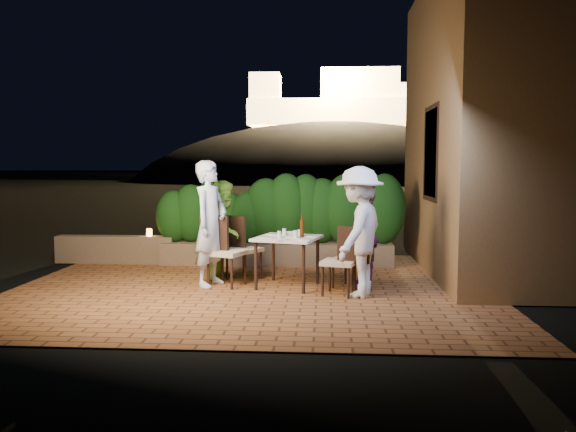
# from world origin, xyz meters

# --- Properties ---
(ground) EXTENTS (400.00, 400.00, 0.00)m
(ground) POSITION_xyz_m (0.00, 0.00, -0.02)
(ground) COLOR black
(ground) RESTS_ON ground
(terrace_floor) EXTENTS (7.00, 6.00, 0.15)m
(terrace_floor) POSITION_xyz_m (0.00, 0.50, -0.07)
(terrace_floor) COLOR brown
(terrace_floor) RESTS_ON ground
(building_wall) EXTENTS (1.60, 5.00, 5.00)m
(building_wall) POSITION_xyz_m (3.60, 2.00, 2.50)
(building_wall) COLOR olive
(building_wall) RESTS_ON ground
(window_pane) EXTENTS (0.08, 1.00, 1.40)m
(window_pane) POSITION_xyz_m (2.82, 1.50, 2.00)
(window_pane) COLOR black
(window_pane) RESTS_ON building_wall
(window_frame) EXTENTS (0.06, 1.15, 1.55)m
(window_frame) POSITION_xyz_m (2.81, 1.50, 2.00)
(window_frame) COLOR black
(window_frame) RESTS_ON building_wall
(planter) EXTENTS (4.20, 0.55, 0.40)m
(planter) POSITION_xyz_m (0.20, 2.30, 0.20)
(planter) COLOR brown
(planter) RESTS_ON ground
(hedge) EXTENTS (4.00, 0.70, 1.10)m
(hedge) POSITION_xyz_m (0.20, 2.30, 0.95)
(hedge) COLOR #11390F
(hedge) RESTS_ON planter
(parapet) EXTENTS (2.20, 0.30, 0.50)m
(parapet) POSITION_xyz_m (-2.80, 2.30, 0.25)
(parapet) COLOR brown
(parapet) RESTS_ON ground
(hill) EXTENTS (52.00, 40.00, 22.00)m
(hill) POSITION_xyz_m (2.00, 60.00, -4.00)
(hill) COLOR black
(hill) RESTS_ON ground
(fortress) EXTENTS (26.00, 8.00, 8.00)m
(fortress) POSITION_xyz_m (2.00, 60.00, 10.50)
(fortress) COLOR #FFCC7A
(fortress) RESTS_ON hill
(dining_table) EXTENTS (1.08, 1.08, 0.75)m
(dining_table) POSITION_xyz_m (0.53, 0.45, 0.38)
(dining_table) COLOR white
(dining_table) RESTS_ON ground
(plate_nw) EXTENTS (0.21, 0.21, 0.01)m
(plate_nw) POSITION_xyz_m (0.22, 0.32, 0.76)
(plate_nw) COLOR white
(plate_nw) RESTS_ON dining_table
(plate_sw) EXTENTS (0.24, 0.24, 0.01)m
(plate_sw) POSITION_xyz_m (0.31, 0.70, 0.76)
(plate_sw) COLOR white
(plate_sw) RESTS_ON dining_table
(plate_ne) EXTENTS (0.22, 0.22, 0.01)m
(plate_ne) POSITION_xyz_m (0.77, 0.15, 0.76)
(plate_ne) COLOR white
(plate_ne) RESTS_ON dining_table
(plate_se) EXTENTS (0.23, 0.23, 0.01)m
(plate_se) POSITION_xyz_m (0.87, 0.56, 0.76)
(plate_se) COLOR white
(plate_se) RESTS_ON dining_table
(plate_centre) EXTENTS (0.19, 0.19, 0.01)m
(plate_centre) POSITION_xyz_m (0.57, 0.47, 0.76)
(plate_centre) COLOR white
(plate_centre) RESTS_ON dining_table
(plate_front) EXTENTS (0.21, 0.21, 0.01)m
(plate_front) POSITION_xyz_m (0.47, 0.10, 0.76)
(plate_front) COLOR white
(plate_front) RESTS_ON dining_table
(glass_nw) EXTENTS (0.06, 0.06, 0.10)m
(glass_nw) POSITION_xyz_m (0.41, 0.35, 0.80)
(glass_nw) COLOR silver
(glass_nw) RESTS_ON dining_table
(glass_sw) EXTENTS (0.06, 0.06, 0.11)m
(glass_sw) POSITION_xyz_m (0.47, 0.61, 0.80)
(glass_sw) COLOR silver
(glass_sw) RESTS_ON dining_table
(glass_ne) EXTENTS (0.07, 0.07, 0.11)m
(glass_ne) POSITION_xyz_m (0.65, 0.32, 0.81)
(glass_ne) COLOR silver
(glass_ne) RESTS_ON dining_table
(glass_se) EXTENTS (0.06, 0.06, 0.10)m
(glass_se) POSITION_xyz_m (0.70, 0.56, 0.80)
(glass_se) COLOR silver
(glass_se) RESTS_ON dining_table
(beer_bottle) EXTENTS (0.06, 0.06, 0.33)m
(beer_bottle) POSITION_xyz_m (0.74, 0.46, 0.92)
(beer_bottle) COLOR #43240B
(beer_bottle) RESTS_ON dining_table
(bowl) EXTENTS (0.18, 0.18, 0.04)m
(bowl) POSITION_xyz_m (0.56, 0.71, 0.77)
(bowl) COLOR white
(bowl) RESTS_ON dining_table
(chair_left_front) EXTENTS (0.63, 0.63, 1.05)m
(chair_left_front) POSITION_xyz_m (-0.38, 0.46, 0.53)
(chair_left_front) COLOR black
(chair_left_front) RESTS_ON ground
(chair_left_back) EXTENTS (0.65, 0.65, 1.00)m
(chair_left_back) POSITION_xyz_m (-0.20, 0.94, 0.50)
(chair_left_back) COLOR black
(chair_left_back) RESTS_ON ground
(chair_right_front) EXTENTS (0.55, 0.55, 0.97)m
(chair_right_front) POSITION_xyz_m (1.28, -0.03, 0.48)
(chair_right_front) COLOR black
(chair_right_front) RESTS_ON ground
(chair_right_back) EXTENTS (0.58, 0.58, 0.90)m
(chair_right_back) POSITION_xyz_m (1.45, 0.43, 0.45)
(chair_right_back) COLOR black
(chair_right_back) RESTS_ON ground
(diner_blue) EXTENTS (0.65, 0.80, 1.88)m
(diner_blue) POSITION_xyz_m (-0.63, 0.46, 0.94)
(diner_blue) COLOR #C4D9FC
(diner_blue) RESTS_ON ground
(diner_green) EXTENTS (0.78, 0.89, 1.57)m
(diner_green) POSITION_xyz_m (-0.51, 1.01, 0.78)
(diner_green) COLOR #97E447
(diner_green) RESTS_ON ground
(diner_white) EXTENTS (1.05, 1.32, 1.79)m
(diner_white) POSITION_xyz_m (1.55, -0.11, 0.90)
(diner_white) COLOR white
(diner_white) RESTS_ON ground
(diner_purple) EXTENTS (0.42, 0.90, 1.51)m
(diner_purple) POSITION_xyz_m (1.69, 0.46, 0.75)
(diner_purple) COLOR #712673
(diner_purple) RESTS_ON ground
(parapet_lamp) EXTENTS (0.10, 0.10, 0.14)m
(parapet_lamp) POSITION_xyz_m (-2.16, 2.30, 0.57)
(parapet_lamp) COLOR orange
(parapet_lamp) RESTS_ON parapet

